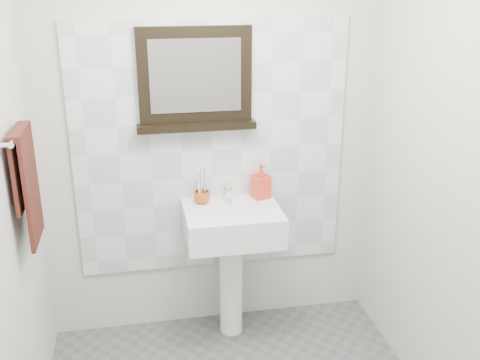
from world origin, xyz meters
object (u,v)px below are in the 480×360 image
(hand_towel, at_px, (26,177))
(soap_dispenser, at_px, (261,181))
(framed_mirror, at_px, (195,81))
(pedestal_sink, at_px, (232,237))
(toothbrush_cup, at_px, (202,197))

(hand_towel, bearing_deg, soap_dispenser, 21.93)
(framed_mirror, relative_size, hand_towel, 1.23)
(pedestal_sink, relative_size, soap_dispenser, 4.62)
(pedestal_sink, bearing_deg, framed_mirror, 132.56)
(soap_dispenser, relative_size, hand_towel, 0.38)
(pedestal_sink, xyz_separation_m, soap_dispenser, (0.20, 0.13, 0.29))
(toothbrush_cup, distance_m, soap_dispenser, 0.36)
(pedestal_sink, xyz_separation_m, hand_towel, (-1.02, -0.36, 0.57))
(pedestal_sink, distance_m, toothbrush_cup, 0.29)
(soap_dispenser, bearing_deg, toothbrush_cup, 164.37)
(toothbrush_cup, relative_size, hand_towel, 0.17)
(framed_mirror, xyz_separation_m, hand_towel, (-0.85, -0.55, -0.32))
(soap_dispenser, bearing_deg, framed_mirror, 152.14)
(soap_dispenser, height_order, hand_towel, hand_towel)
(soap_dispenser, xyz_separation_m, hand_towel, (-1.22, -0.49, 0.28))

